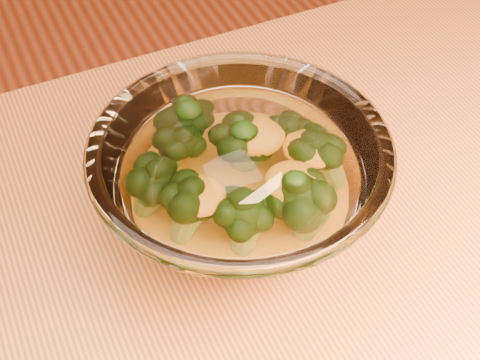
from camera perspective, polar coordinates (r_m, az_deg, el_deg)
name	(u,v)px	position (r m, az deg, el deg)	size (l,w,h in m)	color
glass_bowl	(240,184)	(0.56, 0.00, -0.37)	(0.25, 0.25, 0.11)	white
cheese_sauce	(240,202)	(0.58, 0.00, -1.92)	(0.13, 0.13, 0.04)	orange
broccoli_heap	(236,171)	(0.55, -0.30, 0.74)	(0.17, 0.18, 0.07)	black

